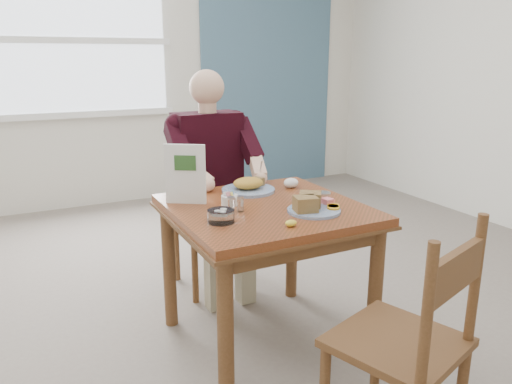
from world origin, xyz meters
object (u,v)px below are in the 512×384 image
chair_far (208,214)px  near_plate (312,205)px  far_plate (249,186)px  chair_near (409,344)px  table (266,227)px  diner (212,166)px

chair_far → near_plate: size_ratio=2.92×
chair_far → near_plate: (0.15, -0.98, 0.30)m
far_plate → chair_near: bearing=-88.0°
chair_near → near_plate: bearing=85.2°
near_plate → far_plate: bearing=102.7°
table → diner: 0.73m
table → diner: size_ratio=0.66×
diner → far_plate: diner is taller
table → near_plate: near_plate is taller
chair_near → diner: diner is taller
chair_near → diner: (-0.08, 1.64, 0.33)m
far_plate → table: bearing=-98.7°
chair_near → diner: bearing=92.9°
chair_near → chair_far: bearing=92.8°
table → chair_far: size_ratio=0.97×
chair_far → near_plate: 1.04m
near_plate → far_plate: 0.48m
chair_far → far_plate: (0.04, -0.52, 0.30)m
chair_near → far_plate: 1.25m
table → near_plate: 0.28m
chair_far → chair_near: (0.08, -1.73, 0.00)m
chair_near → diner: size_ratio=0.69×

